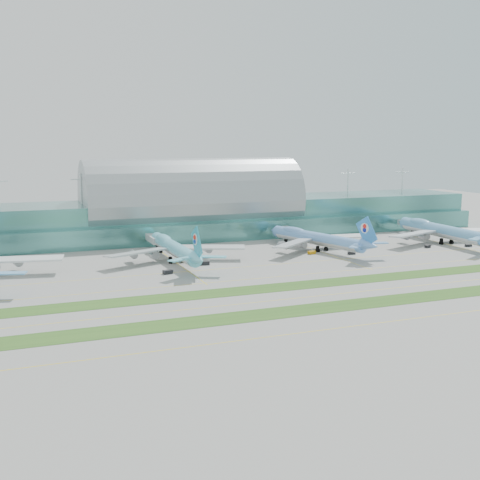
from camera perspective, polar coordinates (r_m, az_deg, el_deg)
name	(u,v)px	position (r m, az deg, el deg)	size (l,w,h in m)	color
ground	(294,287)	(220.47, 5.15, -4.49)	(700.00, 700.00, 0.00)	gray
terminal	(193,211)	(336.63, -4.52, 2.79)	(340.00, 69.10, 36.00)	#3D7A75
grass_strip_near	(333,307)	(196.58, 8.77, -6.28)	(420.00, 12.00, 0.08)	#2D591E
grass_strip_far	(292,286)	(222.21, 4.92, -4.37)	(420.00, 12.00, 0.08)	#2D591E
taxiline_a	(367,324)	(180.26, 11.95, -7.84)	(420.00, 0.35, 0.01)	yellow
taxiline_b	(312,296)	(208.40, 6.85, -5.34)	(420.00, 0.35, 0.01)	yellow
taxiline_c	(274,277)	(236.30, 3.23, -3.52)	(420.00, 0.35, 0.01)	yellow
taxiline_d	(253,266)	(256.04, 1.21, -2.50)	(420.00, 0.35, 0.01)	yellow
airliner_b	(174,247)	(267.24, -6.28, -0.70)	(64.09, 72.68, 20.02)	#67CCE3
airliner_c	(316,238)	(294.97, 7.23, 0.22)	(61.23, 70.86, 19.88)	#68A0E6
airliner_d	(441,230)	(331.00, 18.54, 0.92)	(70.32, 79.73, 21.96)	#61A4D6
gse_c	(168,272)	(243.06, -6.87, -3.02)	(3.83, 2.10, 1.56)	black
gse_d	(204,263)	(258.92, -3.40, -2.20)	(4.25, 1.85, 1.57)	black
gse_e	(312,253)	(285.13, 6.82, -1.19)	(3.56, 1.91, 1.47)	orange
gse_f	(352,253)	(287.13, 10.53, -1.21)	(3.43, 1.59, 1.38)	black
gse_g	(428,246)	(314.21, 17.37, -0.57)	(3.05, 1.80, 1.41)	black
gse_h	(468,245)	(324.05, 20.84, -0.48)	(3.34, 1.51, 1.25)	black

